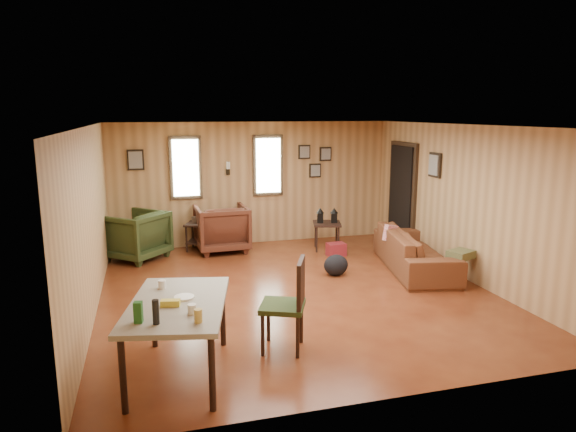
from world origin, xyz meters
name	(u,v)px	position (x,y,z in m)	size (l,w,h in m)	color
room	(301,207)	(0.17, 0.27, 1.21)	(5.54, 6.04, 2.44)	brown
sofa	(415,244)	(2.21, 0.49, 0.44)	(2.24, 0.65, 0.87)	brown
recliner_brown	(222,226)	(-0.71, 2.52, 0.48)	(0.94, 0.88, 0.97)	#4D2417
recliner_green	(136,233)	(-2.26, 2.39, 0.47)	(0.92, 0.86, 0.95)	#2D3B1A
end_table	(200,231)	(-1.10, 2.69, 0.36)	(0.65, 0.62, 0.65)	black
side_table	(327,221)	(1.23, 2.08, 0.55)	(0.62, 0.62, 0.81)	black
cooler	(336,249)	(1.26, 1.63, 0.12)	(0.34, 0.26, 0.23)	maroon
backpack	(336,265)	(0.84, 0.54, 0.17)	(0.47, 0.41, 0.34)	black
sofa_pillows	(426,245)	(2.24, 0.20, 0.49)	(0.93, 1.56, 0.32)	brown
dining_table	(177,309)	(-1.80, -2.05, 0.70)	(1.21, 1.67, 0.99)	gray
dining_chair	(290,300)	(-0.59, -1.79, 0.58)	(0.61, 0.61, 1.04)	#2D3B1A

